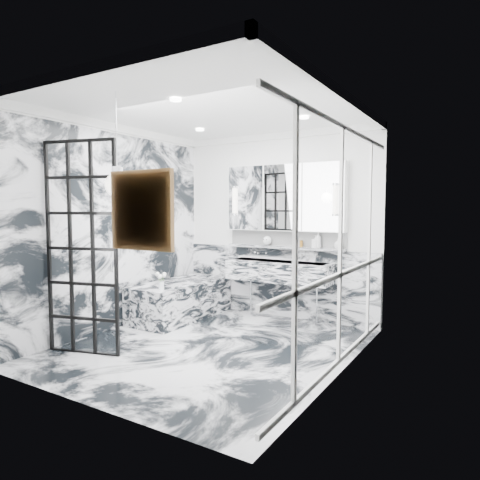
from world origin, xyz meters
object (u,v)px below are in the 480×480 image
Objects in this scene: crittall_door at (82,249)px; bathtub at (181,300)px; mirror_cabinet at (284,198)px; trough_sink at (279,271)px.

crittall_door is 1.46× the size of bathtub.
mirror_cabinet reaches higher than bathtub.
mirror_cabinet is 2.20m from bathtub.
crittall_door reaches higher than bathtub.
bathtub is (-0.06, 1.83, -0.93)m from crittall_door.
mirror_cabinet is 1.15× the size of bathtub.
trough_sink is at bearing 47.59° from crittall_door.
mirror_cabinet is at bearing 49.09° from crittall_door.
bathtub is at bearing 76.41° from crittall_door.
trough_sink is (1.27, 2.49, -0.47)m from crittall_door.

